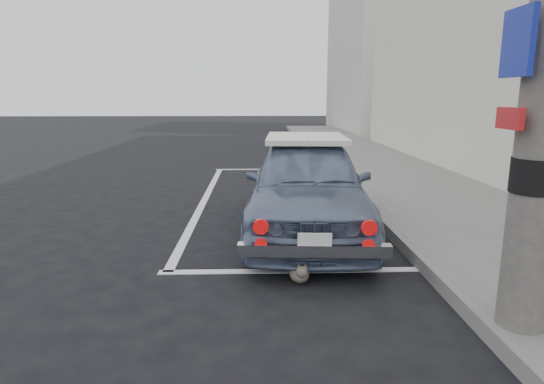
{
  "coord_description": "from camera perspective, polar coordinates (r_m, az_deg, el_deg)",
  "views": [
    {
      "loc": [
        0.07,
        -5.11,
        1.85
      ],
      "look_at": [
        0.24,
        0.1,
        0.75
      ],
      "focal_mm": 30.0,
      "sensor_mm": 36.0,
      "label": 1
    }
  ],
  "objects": [
    {
      "name": "sidewalk",
      "position": [
        7.97,
        21.36,
        -1.8
      ],
      "size": [
        2.8,
        40.0,
        0.15
      ],
      "primitive_type": "cube",
      "color": "#62625E",
      "rests_on": "ground"
    },
    {
      "name": "retro_coupe",
      "position": [
        6.26,
        4.35,
        1.06
      ],
      "size": [
        1.83,
        4.02,
        1.34
      ],
      "rotation": [
        0.0,
        0.0,
        -0.06
      ],
      "color": "slate",
      "rests_on": "ground"
    },
    {
      "name": "cat",
      "position": [
        4.67,
        3.47,
        -9.97
      ],
      "size": [
        0.24,
        0.45,
        0.24
      ],
      "rotation": [
        0.0,
        0.0,
        0.12
      ],
      "color": "#7A695D",
      "rests_on": "ground"
    },
    {
      "name": "pline_rear",
      "position": [
        4.98,
        3.3,
        -9.84
      ],
      "size": [
        3.0,
        0.12,
        0.01
      ],
      "primitive_type": "cube",
      "color": "silver",
      "rests_on": "ground"
    },
    {
      "name": "ground",
      "position": [
        5.43,
        -2.49,
        -8.0
      ],
      "size": [
        80.0,
        80.0,
        0.0
      ],
      "primitive_type": "plane",
      "color": "black",
      "rests_on": "ground"
    },
    {
      "name": "pline_front",
      "position": [
        11.76,
        0.28,
        2.87
      ],
      "size": [
        3.0,
        0.12,
        0.01
      ],
      "primitive_type": "cube",
      "color": "silver",
      "rests_on": "ground"
    },
    {
      "name": "pline_side",
      "position": [
        8.37,
        -8.45,
        -0.96
      ],
      "size": [
        0.12,
        7.0,
        0.01
      ],
      "primitive_type": "cube",
      "color": "silver",
      "rests_on": "ground"
    },
    {
      "name": "building_far",
      "position": [
        25.97,
        12.68,
        16.37
      ],
      "size": [
        3.5,
        10.0,
        8.0
      ],
      "primitive_type": "cube",
      "color": "beige",
      "rests_on": "ground"
    }
  ]
}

